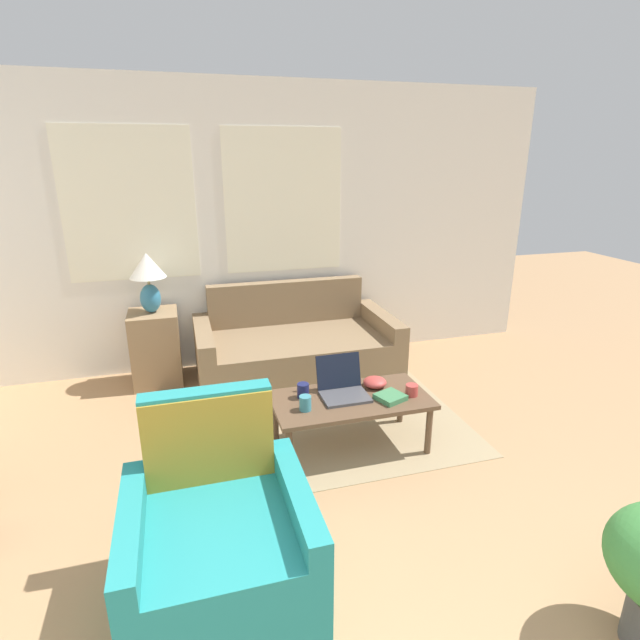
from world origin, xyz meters
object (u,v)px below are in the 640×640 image
(coffee_table, at_px, (351,403))
(laptop, at_px, (343,387))
(cup_navy, at_px, (303,391))
(cup_white, at_px, (305,403))
(table_lamp, at_px, (148,275))
(book_red, at_px, (390,397))
(cup_yellow, at_px, (412,390))
(couch, at_px, (295,349))
(snack_bowl, at_px, (375,382))
(armchair, at_px, (220,545))

(coffee_table, distance_m, laptop, 0.12)
(coffee_table, height_order, cup_navy, cup_navy)
(cup_white, bearing_deg, table_lamp, 121.84)
(cup_white, distance_m, book_red, 0.59)
(table_lamp, relative_size, laptop, 1.63)
(coffee_table, distance_m, cup_white, 0.36)
(cup_yellow, bearing_deg, couch, 109.74)
(coffee_table, xyz_separation_m, cup_white, (-0.34, -0.08, 0.09))
(cup_navy, distance_m, cup_yellow, 0.75)
(table_lamp, bearing_deg, snack_bowl, -41.71)
(armchair, distance_m, laptop, 1.44)
(armchair, relative_size, book_red, 4.12)
(table_lamp, bearing_deg, cup_navy, -54.19)
(armchair, bearing_deg, table_lamp, 97.44)
(cup_yellow, bearing_deg, armchair, -146.44)
(cup_navy, relative_size, cup_white, 1.03)
(couch, xyz_separation_m, table_lamp, (-1.23, 0.17, 0.75))
(book_red, bearing_deg, cup_white, 178.28)
(snack_bowl, bearing_deg, armchair, -137.03)
(table_lamp, bearing_deg, book_red, -45.32)
(coffee_table, xyz_separation_m, laptop, (-0.04, 0.06, 0.10))
(snack_bowl, bearing_deg, book_red, -82.63)
(armchair, xyz_separation_m, cup_white, (0.64, 0.93, 0.15))
(cup_white, distance_m, snack_bowl, 0.60)
(cup_white, bearing_deg, cup_navy, 80.31)
(couch, relative_size, laptop, 5.59)
(table_lamp, height_order, book_red, table_lamp)
(table_lamp, distance_m, cup_white, 1.92)
(book_red, bearing_deg, snack_bowl, 97.37)
(book_red, bearing_deg, table_lamp, 134.68)
(cup_yellow, bearing_deg, book_red, -174.47)
(couch, bearing_deg, cup_navy, -100.72)
(laptop, distance_m, cup_navy, 0.27)
(laptop, bearing_deg, table_lamp, 131.89)
(table_lamp, height_order, cup_white, table_lamp)
(laptop, relative_size, cup_yellow, 3.73)
(snack_bowl, xyz_separation_m, book_red, (0.03, -0.21, -0.02))
(couch, distance_m, armchair, 2.48)
(table_lamp, relative_size, cup_white, 5.24)
(cup_navy, bearing_deg, cup_yellow, -13.73)
(snack_bowl, bearing_deg, coffee_table, -152.62)
(armchair, xyz_separation_m, snack_bowl, (1.21, 1.12, 0.14))
(coffee_table, xyz_separation_m, cup_navy, (-0.31, 0.10, 0.09))
(armchair, relative_size, cup_white, 9.33)
(snack_bowl, bearing_deg, cup_yellow, -45.40)
(couch, distance_m, snack_bowl, 1.24)
(laptop, xyz_separation_m, snack_bowl, (0.26, 0.05, -0.02))
(laptop, height_order, cup_navy, laptop)
(coffee_table, bearing_deg, armchair, -134.30)
(couch, xyz_separation_m, snack_bowl, (0.30, -1.19, 0.17))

